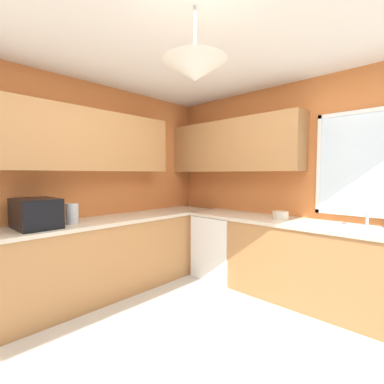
% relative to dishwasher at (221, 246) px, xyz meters
% --- Properties ---
extents(ground_plane, '(8.61, 8.61, 0.00)m').
position_rel_dishwasher_xyz_m(ground_plane, '(0.99, -1.60, -0.42)').
color(ground_plane, '#B7B2A8').
extents(room_shell, '(4.03, 4.00, 2.59)m').
position_rel_dishwasher_xyz_m(room_shell, '(0.17, -1.01, 1.41)').
color(room_shell, '#D17238').
rests_on(room_shell, ground_plane).
extents(counter_run_left, '(0.65, 3.61, 0.89)m').
position_rel_dishwasher_xyz_m(counter_run_left, '(-0.66, -1.60, 0.02)').
color(counter_run_left, '#AD7542').
rests_on(counter_run_left, ground_plane).
extents(counter_run_back, '(3.12, 0.65, 0.89)m').
position_rel_dishwasher_xyz_m(counter_run_back, '(1.20, 0.03, 0.02)').
color(counter_run_back, '#AD7542').
rests_on(counter_run_back, ground_plane).
extents(dishwasher, '(0.60, 0.60, 0.84)m').
position_rel_dishwasher_xyz_m(dishwasher, '(0.00, 0.00, 0.00)').
color(dishwasher, white).
rests_on(dishwasher, ground_plane).
extents(microwave, '(0.48, 0.36, 0.29)m').
position_rel_dishwasher_xyz_m(microwave, '(-0.66, -2.11, 0.61)').
color(microwave, black).
rests_on(microwave, counter_run_left).
extents(kettle, '(0.13, 0.13, 0.22)m').
position_rel_dishwasher_xyz_m(kettle, '(-0.64, -1.77, 0.57)').
color(kettle, '#B7B7BC').
rests_on(kettle, counter_run_left).
extents(sink_assembly, '(0.59, 0.40, 0.19)m').
position_rel_dishwasher_xyz_m(sink_assembly, '(1.68, 0.04, 0.48)').
color(sink_assembly, '#9EA0A5').
rests_on(sink_assembly, counter_run_back).
extents(bowl, '(0.18, 0.18, 0.09)m').
position_rel_dishwasher_xyz_m(bowl, '(0.84, 0.03, 0.51)').
color(bowl, beige).
rests_on(bowl, counter_run_back).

